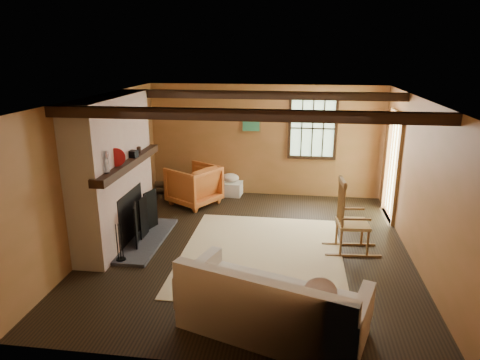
% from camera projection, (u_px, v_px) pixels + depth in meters
% --- Properties ---
extents(ground, '(5.50, 5.50, 0.00)m').
position_uv_depth(ground, '(251.00, 247.00, 6.96)').
color(ground, black).
rests_on(ground, ground).
extents(room_envelope, '(5.02, 5.52, 2.44)m').
position_uv_depth(room_envelope, '(267.00, 146.00, 6.70)').
color(room_envelope, '#9F5F38').
rests_on(room_envelope, ground).
extents(fireplace, '(1.02, 2.30, 2.40)m').
position_uv_depth(fireplace, '(115.00, 177.00, 6.93)').
color(fireplace, '#9D523C').
rests_on(fireplace, ground).
extents(rug, '(2.50, 3.00, 0.01)m').
position_uv_depth(rug, '(262.00, 253.00, 6.75)').
color(rug, beige).
rests_on(rug, ground).
extents(rocking_chair, '(0.90, 0.53, 1.20)m').
position_uv_depth(rocking_chair, '(350.00, 221.00, 6.71)').
color(rocking_chair, tan).
rests_on(rocking_chair, ground).
extents(sofa, '(2.26, 1.53, 0.84)m').
position_uv_depth(sofa, '(271.00, 309.00, 4.79)').
color(sofa, silver).
rests_on(sofa, ground).
extents(firewood_pile, '(0.75, 0.14, 0.27)m').
position_uv_depth(firewood_pile, '(172.00, 188.00, 9.54)').
color(firewood_pile, brown).
rests_on(firewood_pile, ground).
extents(laundry_basket, '(0.53, 0.42, 0.30)m').
position_uv_depth(laundry_basket, '(230.00, 189.00, 9.43)').
color(laundry_basket, white).
rests_on(laundry_basket, ground).
extents(basket_pillow, '(0.44, 0.38, 0.19)m').
position_uv_depth(basket_pillow, '(230.00, 178.00, 9.36)').
color(basket_pillow, silver).
rests_on(basket_pillow, laundry_basket).
extents(armchair, '(1.23, 1.22, 0.82)m').
position_uv_depth(armchair, '(194.00, 185.00, 8.81)').
color(armchair, '#BF6026').
rests_on(armchair, ground).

